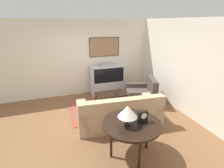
% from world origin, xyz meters
% --- Properties ---
extents(ground_plane, '(12.00, 12.00, 0.00)m').
position_xyz_m(ground_plane, '(0.00, 0.00, 0.00)').
color(ground_plane, brown).
extents(wall_back, '(12.00, 0.10, 2.70)m').
position_xyz_m(wall_back, '(0.01, 2.13, 1.36)').
color(wall_back, silver).
rests_on(wall_back, ground_plane).
extents(wall_right, '(0.06, 12.00, 2.70)m').
position_xyz_m(wall_right, '(2.63, 0.00, 1.35)').
color(wall_right, silver).
rests_on(wall_right, ground_plane).
extents(area_rug, '(2.57, 1.76, 0.01)m').
position_xyz_m(area_rug, '(0.66, 0.72, 0.01)').
color(area_rug, brown).
rests_on(area_rug, ground_plane).
extents(tv, '(1.23, 0.47, 1.17)m').
position_xyz_m(tv, '(0.91, 1.79, 0.55)').
color(tv, silver).
rests_on(tv, ground_plane).
extents(couch, '(2.22, 1.10, 0.87)m').
position_xyz_m(couch, '(0.57, -0.36, 0.31)').
color(couch, tan).
rests_on(couch, ground_plane).
extents(armchair, '(1.16, 1.21, 0.87)m').
position_xyz_m(armchair, '(1.75, 0.61, 0.29)').
color(armchair, '#473D38').
rests_on(armchair, ground_plane).
extents(coffee_table, '(0.95, 0.57, 0.43)m').
position_xyz_m(coffee_table, '(0.70, 0.76, 0.38)').
color(coffee_table, black).
rests_on(coffee_table, ground_plane).
extents(console_table, '(1.15, 1.15, 0.75)m').
position_xyz_m(console_table, '(0.38, -1.49, 0.69)').
color(console_table, black).
rests_on(console_table, ground_plane).
extents(table_lamp, '(0.37, 0.37, 0.40)m').
position_xyz_m(table_lamp, '(0.26, -1.53, 1.04)').
color(table_lamp, black).
rests_on(table_lamp, console_table).
extents(mantel_clock, '(0.18, 0.10, 0.24)m').
position_xyz_m(mantel_clock, '(0.58, -1.53, 0.87)').
color(mantel_clock, black).
rests_on(mantel_clock, console_table).
extents(remote, '(0.11, 0.16, 0.02)m').
position_xyz_m(remote, '(0.87, 0.68, 0.44)').
color(remote, black).
rests_on(remote, coffee_table).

